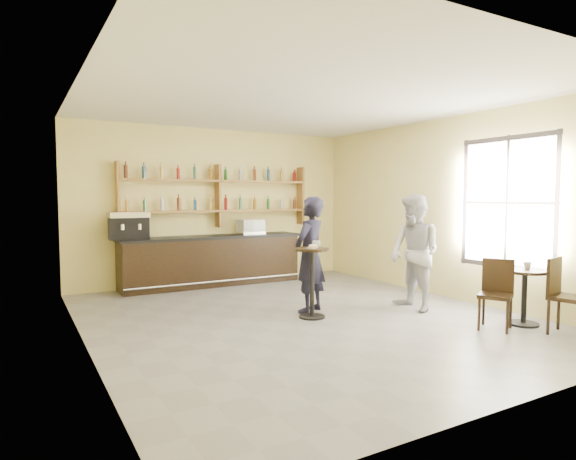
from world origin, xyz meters
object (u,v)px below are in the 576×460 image
man_main (310,255)px  patron_second (415,253)px  bar_counter (212,260)px  cafe_table (524,297)px  espresso_machine (128,226)px  pedestal_table (312,283)px  chair_west (495,295)px  chair_south (570,297)px  pastry_case (251,227)px

man_main → patron_second: bearing=124.6°
bar_counter → patron_second: size_ratio=2.03×
cafe_table → man_main: bearing=135.7°
bar_counter → espresso_machine: size_ratio=5.27×
pedestal_table → man_main: bearing=62.7°
man_main → chair_west: 2.69m
patron_second → chair_south: bearing=25.2°
pastry_case → man_main: 2.94m
cafe_table → chair_west: (-0.55, 0.05, 0.08)m
pastry_case → patron_second: patron_second is taller
pedestal_table → man_main: man_main is taller
chair_south → pedestal_table: bearing=122.6°
pastry_case → man_main: bearing=-99.9°
chair_west → patron_second: 1.44m
chair_west → patron_second: size_ratio=0.52×
bar_counter → espresso_machine: 1.79m
espresso_machine → chair_west: (3.78, -5.00, -0.79)m
espresso_machine → pedestal_table: espresso_machine is taller
espresso_machine → cafe_table: (4.33, -5.05, -0.87)m
bar_counter → man_main: bearing=-80.1°
man_main → chair_south: 3.56m
bar_counter → espresso_machine: bearing=180.0°
cafe_table → patron_second: (-0.71, 1.41, 0.53)m
pedestal_table → cafe_table: (2.36, -1.81, -0.13)m
espresso_machine → man_main: 3.62m
pastry_case → man_main: man_main is taller
man_main → chair_west: man_main is taller
chair_west → bar_counter: bearing=174.3°
man_main → chair_south: man_main is taller
pastry_case → chair_west: (1.28, -5.00, -0.69)m
cafe_table → chair_south: size_ratio=0.79×
man_main → cafe_table: size_ratio=2.29×
pedestal_table → espresso_machine: bearing=121.3°
pastry_case → patron_second: (1.13, -3.64, -0.24)m
espresso_machine → cafe_table: size_ratio=0.90×
espresso_machine → pedestal_table: (1.96, -3.23, -0.74)m
chair_south → bar_counter: bearing=103.6°
chair_west → pastry_case: bearing=165.4°
bar_counter → espresso_machine: espresso_machine is taller
chair_south → espresso_machine: bearing=115.4°
man_main → chair_west: size_ratio=1.90×
pastry_case → patron_second: size_ratio=0.28×
patron_second → bar_counter: bearing=-146.7°
cafe_table → patron_second: 1.66m
pastry_case → chair_south: bearing=-74.4°
pastry_case → cafe_table: bearing=-72.8°
pedestal_table → chair_west: 2.53m
chair_west → chair_south: (0.60, -0.65, 0.03)m
espresso_machine → chair_west: espresso_machine is taller
bar_counter → pastry_case: size_ratio=7.31×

